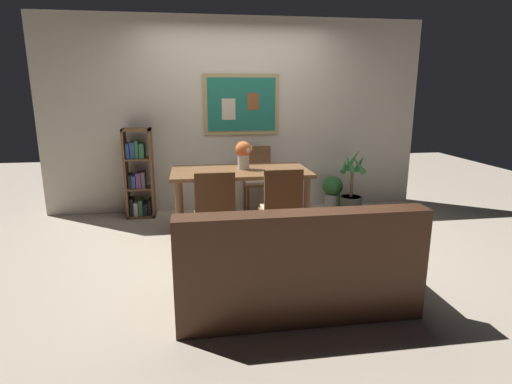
# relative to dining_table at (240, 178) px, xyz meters

# --- Properties ---
(ground_plane) EXTENTS (12.00, 12.00, 0.00)m
(ground_plane) POSITION_rel_dining_table_xyz_m (0.09, -0.40, -0.65)
(ground_plane) COLOR tan
(wall_back_with_painting) EXTENTS (5.20, 0.14, 2.60)m
(wall_back_with_painting) POSITION_rel_dining_table_xyz_m (0.09, 1.10, 0.65)
(wall_back_with_painting) COLOR beige
(wall_back_with_painting) RESTS_ON ground_plane
(dining_table) EXTENTS (1.58, 0.82, 0.75)m
(dining_table) POSITION_rel_dining_table_xyz_m (0.00, 0.00, 0.00)
(dining_table) COLOR brown
(dining_table) RESTS_ON ground_plane
(dining_chair_near_right) EXTENTS (0.40, 0.41, 0.91)m
(dining_chair_near_right) POSITION_rel_dining_table_xyz_m (0.32, -0.75, -0.12)
(dining_chair_near_right) COLOR brown
(dining_chair_near_right) RESTS_ON ground_plane
(dining_chair_far_right) EXTENTS (0.40, 0.41, 0.91)m
(dining_chair_far_right) POSITION_rel_dining_table_xyz_m (0.33, 0.77, -0.12)
(dining_chair_far_right) COLOR brown
(dining_chair_far_right) RESTS_ON ground_plane
(dining_chair_near_left) EXTENTS (0.40, 0.41, 0.91)m
(dining_chair_near_left) POSITION_rel_dining_table_xyz_m (-0.35, -0.79, -0.12)
(dining_chair_near_left) COLOR brown
(dining_chair_near_left) RESTS_ON ground_plane
(leather_couch) EXTENTS (1.80, 0.84, 0.84)m
(leather_couch) POSITION_rel_dining_table_xyz_m (0.20, -1.78, -0.34)
(leather_couch) COLOR #472819
(leather_couch) RESTS_ON ground_plane
(bookshelf) EXTENTS (0.36, 0.28, 1.17)m
(bookshelf) POSITION_rel_dining_table_xyz_m (-1.25, 0.84, -0.11)
(bookshelf) COLOR brown
(bookshelf) RESTS_ON ground_plane
(potted_ivy) EXTENTS (0.29, 0.29, 0.53)m
(potted_ivy) POSITION_rel_dining_table_xyz_m (1.43, 0.85, -0.41)
(potted_ivy) COLOR #B2ADA3
(potted_ivy) RESTS_ON ground_plane
(potted_palm) EXTENTS (0.36, 0.37, 0.88)m
(potted_palm) POSITION_rel_dining_table_xyz_m (1.60, 0.58, -0.37)
(potted_palm) COLOR #4C4742
(potted_palm) RESTS_ON ground_plane
(flower_vase) EXTENTS (0.20, 0.19, 0.32)m
(flower_vase) POSITION_rel_dining_table_xyz_m (0.05, 0.05, 0.29)
(flower_vase) COLOR beige
(flower_vase) RESTS_ON dining_table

